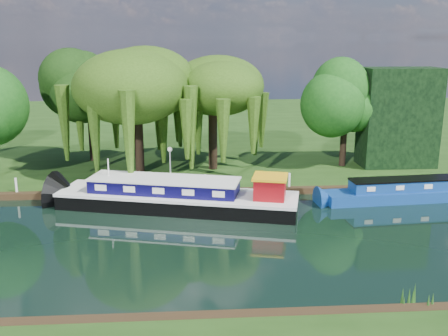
{
  "coord_description": "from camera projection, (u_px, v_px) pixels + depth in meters",
  "views": [
    {
      "loc": [
        2.09,
        -25.32,
        10.77
      ],
      "look_at": [
        4.11,
        4.99,
        2.8
      ],
      "focal_mm": 40.0,
      "sensor_mm": 36.0,
      "label": 1
    }
  ],
  "objects": [
    {
      "name": "ground",
      "position": [
        155.0,
        242.0,
        27.04
      ],
      "size": [
        120.0,
        120.0,
        0.0
      ],
      "primitive_type": "plane",
      "color": "black"
    },
    {
      "name": "tree_far_mid",
      "position": [
        89.0,
        91.0,
        41.82
      ],
      "size": [
        5.29,
        5.29,
        8.66
      ],
      "color": "black",
      "rests_on": "far_bank"
    },
    {
      "name": "dutch_barge",
      "position": [
        179.0,
        197.0,
        32.18
      ],
      "size": [
        15.85,
        7.14,
        3.26
      ],
      "rotation": [
        0.0,
        0.0,
        -0.25
      ],
      "color": "black",
      "rests_on": "ground"
    },
    {
      "name": "conifer_hedge",
      "position": [
        399.0,
        117.0,
        40.64
      ],
      "size": [
        6.0,
        3.0,
        8.0
      ],
      "primitive_type": "cube",
      "color": "black",
      "rests_on": "far_bank"
    },
    {
      "name": "mooring_posts",
      "position": [
        155.0,
        182.0,
        34.87
      ],
      "size": [
        19.16,
        0.16,
        1.0
      ],
      "color": "silver",
      "rests_on": "far_bank"
    },
    {
      "name": "willow_right",
      "position": [
        213.0,
        95.0,
        39.06
      ],
      "size": [
        6.65,
        6.65,
        8.1
      ],
      "color": "black",
      "rests_on": "far_bank"
    },
    {
      "name": "reeds_near",
      "position": [
        313.0,
        300.0,
        20.03
      ],
      "size": [
        33.7,
        1.5,
        1.1
      ],
      "color": "#174913",
      "rests_on": "ground"
    },
    {
      "name": "far_bank",
      "position": [
        174.0,
        128.0,
        59.79
      ],
      "size": [
        120.0,
        52.0,
        0.45
      ],
      "primitive_type": "cube",
      "color": "#19350E",
      "rests_on": "ground"
    },
    {
      "name": "lamppost",
      "position": [
        170.0,
        155.0,
        36.59
      ],
      "size": [
        0.36,
        0.36,
        2.56
      ],
      "color": "silver",
      "rests_on": "far_bank"
    },
    {
      "name": "willow_left",
      "position": [
        137.0,
        87.0,
        37.53
      ],
      "size": [
        7.68,
        7.68,
        9.21
      ],
      "color": "black",
      "rests_on": "far_bank"
    },
    {
      "name": "narrowboat",
      "position": [
        408.0,
        192.0,
        33.9
      ],
      "size": [
        11.62,
        2.81,
        1.68
      ],
      "rotation": [
        0.0,
        0.0,
        0.08
      ],
      "color": "navy",
      "rests_on": "ground"
    },
    {
      "name": "tree_far_right",
      "position": [
        346.0,
        103.0,
        40.2
      ],
      "size": [
        4.63,
        4.63,
        7.57
      ],
      "color": "black",
      "rests_on": "far_bank"
    }
  ]
}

